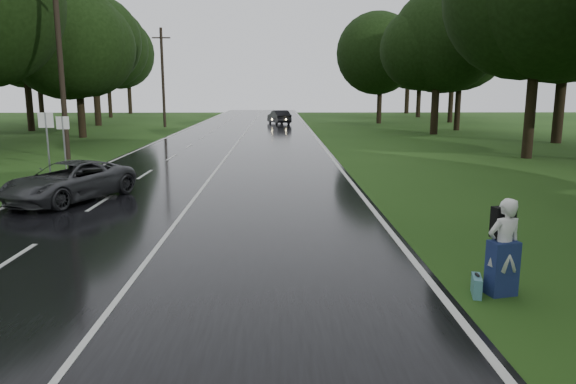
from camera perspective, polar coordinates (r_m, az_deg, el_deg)
name	(u,v)px	position (r m, az deg, el deg)	size (l,w,h in m)	color
ground	(121,297)	(10.30, -17.44, -10.65)	(160.00, 160.00, 0.00)	#244815
road	(226,158)	(29.55, -6.66, 3.69)	(12.00, 140.00, 0.04)	black
lane_center	(226,157)	(29.54, -6.66, 3.74)	(0.12, 140.00, 0.01)	silver
grey_car	(69,181)	(19.20, -22.44, 1.07)	(2.16, 4.68, 1.30)	#424346
far_car	(279,117)	(58.47, -0.97, 8.05)	(1.56, 4.46, 1.47)	black
hitchhiker	(503,250)	(10.44, 22.10, -5.80)	(0.74, 0.70, 1.81)	silver
suitcase	(476,286)	(10.41, 19.57, -9.47)	(0.15, 0.51, 0.37)	teal
utility_pole_mid	(68,159)	(31.14, -22.52, 3.26)	(1.80, 0.28, 10.07)	black
utility_pole_far	(165,127)	(55.23, -13.06, 6.80)	(1.80, 0.28, 9.65)	black
road_sign_a	(50,175)	(25.70, -24.13, 1.68)	(0.66, 0.10, 2.73)	white
road_sign_b	(66,169)	(27.34, -22.69, 2.29)	(0.59, 0.10, 2.48)	white
tree_left_e	(83,137)	(45.08, -21.13, 5.48)	(7.78, 7.78, 12.16)	black
tree_left_f	(99,126)	(59.66, -19.65, 6.73)	(9.85, 9.85, 15.39)	black
tree_right_d	(526,158)	(32.09, 24.19, 3.34)	(10.09, 10.09, 15.77)	black
tree_right_e	(433,134)	(46.84, 15.34, 6.00)	(8.58, 8.58, 13.41)	black
tree_right_f	(379,123)	(60.82, 9.71, 7.27)	(8.21, 8.21, 12.83)	black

